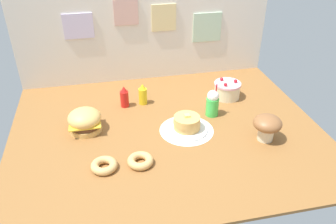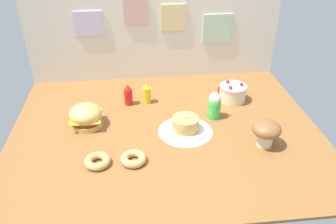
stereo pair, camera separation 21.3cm
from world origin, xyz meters
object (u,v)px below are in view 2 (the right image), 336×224
object	(u,v)px
mustard_bottle	(147,93)
donut_pink_glaze	(97,161)
layer_cake	(233,93)
burger	(86,116)
donut_chocolate	(133,159)
cream_soda_cup	(214,105)
mushroom_stool	(266,131)
ketchup_bottle	(128,95)
pancake_stack	(186,125)

from	to	relation	value
mustard_bottle	donut_pink_glaze	world-z (taller)	mustard_bottle
donut_pink_glaze	layer_cake	bearing A→B (deg)	33.58
burger	donut_chocolate	xyz separation A→B (m)	(0.33, -0.45, -0.05)
cream_soda_cup	donut_chocolate	world-z (taller)	cream_soda_cup
mustard_bottle	mushroom_stool	distance (m)	1.00
ketchup_bottle	layer_cake	bearing A→B (deg)	-2.06
burger	cream_soda_cup	size ratio (longest dim) A/B	0.88
burger	ketchup_bottle	bearing A→B (deg)	42.01
cream_soda_cup	donut_pink_glaze	xyz separation A→B (m)	(-0.84, -0.46, -0.08)
pancake_stack	cream_soda_cup	bearing A→B (deg)	33.91
ketchup_bottle	mustard_bottle	bearing A→B (deg)	4.67
ketchup_bottle	donut_chocolate	xyz separation A→B (m)	(0.02, -0.73, -0.06)
layer_cake	mushroom_stool	size ratio (longest dim) A/B	1.13
donut_chocolate	mushroom_stool	size ratio (longest dim) A/B	0.85
pancake_stack	cream_soda_cup	size ratio (longest dim) A/B	1.13
ketchup_bottle	mushroom_stool	xyz separation A→B (m)	(0.89, -0.65, 0.03)
donut_pink_glaze	mushroom_stool	xyz separation A→B (m)	(1.10, 0.08, 0.09)
layer_cake	cream_soda_cup	size ratio (longest dim) A/B	0.83
layer_cake	donut_chocolate	world-z (taller)	layer_cake
pancake_stack	layer_cake	distance (m)	0.60
layer_cake	donut_chocolate	xyz separation A→B (m)	(-0.83, -0.70, -0.04)
layer_cake	mustard_bottle	distance (m)	0.70
layer_cake	pancake_stack	bearing A→B (deg)	-138.27
cream_soda_cup	mushroom_stool	bearing A→B (deg)	-56.01
burger	donut_pink_glaze	xyz separation A→B (m)	(0.10, -0.45, -0.05)
donut_pink_glaze	donut_chocolate	size ratio (longest dim) A/B	1.00
burger	donut_chocolate	bearing A→B (deg)	-54.07
mustard_bottle	donut_chocolate	xyz separation A→B (m)	(-0.13, -0.74, -0.06)
ketchup_bottle	donut_chocolate	size ratio (longest dim) A/B	1.08
pancake_stack	donut_chocolate	xyz separation A→B (m)	(-0.38, -0.30, -0.03)
donut_chocolate	mustard_bottle	bearing A→B (deg)	80.04
burger	donut_pink_glaze	bearing A→B (deg)	-76.95
ketchup_bottle	mushroom_stool	size ratio (longest dim) A/B	0.91
mustard_bottle	donut_chocolate	bearing A→B (deg)	-99.96
pancake_stack	donut_pink_glaze	distance (m)	0.67
pancake_stack	donut_chocolate	distance (m)	0.48
cream_soda_cup	donut_chocolate	bearing A→B (deg)	-143.38
burger	donut_chocolate	distance (m)	0.56
mushroom_stool	pancake_stack	bearing A→B (deg)	156.31
layer_cake	donut_pink_glaze	bearing A→B (deg)	-146.42
mushroom_stool	cream_soda_cup	bearing A→B (deg)	123.99
layer_cake	mustard_bottle	xyz separation A→B (m)	(-0.70, 0.04, 0.01)
donut_pink_glaze	mushroom_stool	size ratio (longest dim) A/B	0.85
burger	mustard_bottle	size ratio (longest dim) A/B	1.33
burger	mushroom_stool	distance (m)	1.26
mushroom_stool	donut_chocolate	bearing A→B (deg)	-174.90
layer_cake	mushroom_stool	bearing A→B (deg)	-85.61
donut_chocolate	cream_soda_cup	bearing A→B (deg)	36.62
donut_chocolate	donut_pink_glaze	bearing A→B (deg)	179.51
ketchup_bottle	mustard_bottle	xyz separation A→B (m)	(0.15, 0.01, 0.00)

